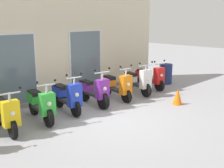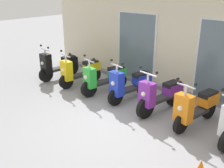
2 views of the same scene
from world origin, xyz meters
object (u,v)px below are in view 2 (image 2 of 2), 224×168
object	(u,v)px
scooter_purple	(160,95)
scooter_orange	(196,107)
scooter_yellow	(80,71)
scooter_green	(104,78)
scooter_blue	(129,84)
scooter_black	(58,65)

from	to	relation	value
scooter_purple	scooter_orange	bearing A→B (deg)	-3.98
scooter_yellow	scooter_orange	distance (m)	4.00
scooter_green	scooter_orange	size ratio (longest dim) A/B	1.04
scooter_yellow	scooter_orange	size ratio (longest dim) A/B	1.00
scooter_blue	scooter_orange	distance (m)	2.03
scooter_purple	scooter_black	bearing A→B (deg)	-178.07
scooter_orange	scooter_blue	bearing A→B (deg)	177.24
scooter_purple	scooter_orange	size ratio (longest dim) A/B	1.05
scooter_yellow	scooter_blue	size ratio (longest dim) A/B	1.00
scooter_green	scooter_orange	bearing A→B (deg)	-1.03
scooter_black	scooter_yellow	size ratio (longest dim) A/B	1.03
scooter_black	scooter_purple	distance (m)	4.05
scooter_black	scooter_orange	xyz separation A→B (m)	(5.05, 0.07, -0.00)
scooter_blue	scooter_black	bearing A→B (deg)	-176.88
scooter_yellow	scooter_orange	world-z (taller)	scooter_orange
scooter_black	scooter_green	xyz separation A→B (m)	(2.09, 0.12, -0.03)
scooter_yellow	scooter_purple	size ratio (longest dim) A/B	0.95
scooter_blue	scooter_purple	size ratio (longest dim) A/B	0.95
scooter_black	scooter_orange	size ratio (longest dim) A/B	1.02
scooter_yellow	scooter_blue	xyz separation A→B (m)	(1.97, 0.11, 0.02)
scooter_yellow	scooter_blue	distance (m)	1.97
scooter_green	scooter_black	bearing A→B (deg)	-176.70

